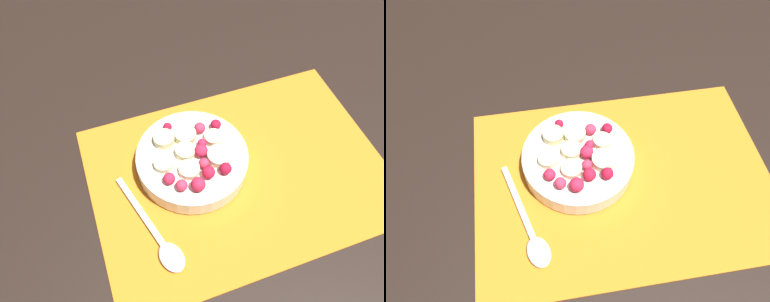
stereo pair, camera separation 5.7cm
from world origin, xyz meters
The scene contains 4 objects.
ground_plane centered at (0.00, 0.00, 0.00)m, with size 3.00×3.00×0.00m, color black.
placemat centered at (0.00, 0.00, 0.00)m, with size 0.46×0.33×0.01m.
fruit_bowl centered at (-0.07, 0.03, 0.03)m, with size 0.17×0.17×0.05m.
spoon centered at (-0.15, -0.07, 0.01)m, with size 0.07×0.17×0.01m.
Camera 1 is at (-0.17, -0.26, 0.52)m, focal length 35.00 mm.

